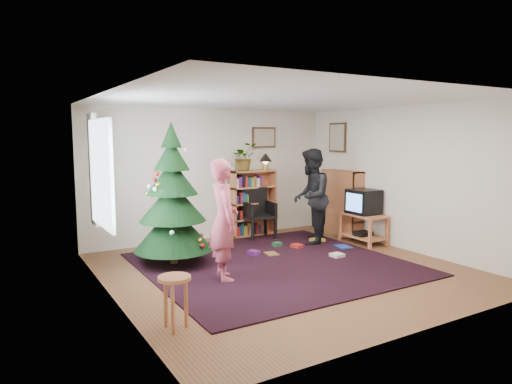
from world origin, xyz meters
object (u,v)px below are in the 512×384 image
picture_right (338,137)px  table_lamp (266,158)px  tv_stand (363,226)px  bookshelf_back (253,202)px  stool (175,288)px  armchair (257,211)px  person_standing (224,220)px  bookshelf_right (342,202)px  picture_back (264,137)px  christmas_tree (173,206)px  crt_tv (364,202)px  person_by_chair (311,197)px  potted_plant (244,157)px

picture_right → table_lamp: (-1.37, 0.59, -0.42)m
tv_stand → table_lamp: (-1.11, 1.65, 1.21)m
bookshelf_back → stool: (-2.97, -3.52, -0.23)m
armchair → tv_stand: bearing=-35.6°
person_standing → armchair: bearing=-28.8°
person_standing → bookshelf_right: bearing=-56.1°
armchair → stool: size_ratio=1.73×
bookshelf_right → armchair: 1.73m
picture_back → person_standing: 3.41m
bookshelf_back → table_lamp: table_lamp is taller
bookshelf_right → table_lamp: size_ratio=3.81×
christmas_tree → person_standing: size_ratio=1.31×
table_lamp → picture_back: bearing=73.2°
person_standing → bookshelf_back: bearing=-26.6°
picture_right → armchair: 2.26m
tv_stand → table_lamp: bearing=123.9°
armchair → table_lamp: table_lamp is taller
crt_tv → armchair: bearing=136.3°
person_standing → picture_back: bearing=-29.8°
stool → person_by_chair: bearing=33.5°
picture_back → tv_stand: 2.64m
bookshelf_back → crt_tv: 2.18m
crt_tv → table_lamp: (-1.11, 1.65, 0.75)m
bookshelf_right → person_by_chair: bearing=105.9°
picture_right → bookshelf_back: bearing=160.5°
christmas_tree → crt_tv: size_ratio=4.24×
person_by_chair → stool: bearing=-11.5°
person_by_chair → table_lamp: (-0.23, 1.21, 0.65)m
armchair → bookshelf_back: bearing=84.6°
bookshelf_right → table_lamp: table_lamp is taller
person_by_chair → picture_right: bearing=163.5°
bookshelf_right → person_standing: person_standing is taller
tv_stand → person_by_chair: 1.13m
picture_right → person_standing: 4.01m
armchair → crt_tv: bearing=-35.6°
bookshelf_right → christmas_tree: bearing=94.8°
picture_back → crt_tv: (1.07, -1.79, -1.17)m
picture_right → christmas_tree: picture_right is taller
picture_back → bookshelf_right: size_ratio=0.42×
stool → person_standing: size_ratio=0.34×
christmas_tree → tv_stand: (3.54, -0.43, -0.59)m
tv_stand → potted_plant: size_ratio=1.57×
crt_tv → stool: (-4.38, -1.86, -0.34)m
picture_back → tv_stand: size_ratio=0.64×
crt_tv → tv_stand: bearing=0.0°
person_by_chair → crt_tv: bearing=108.0°
tv_stand → bookshelf_right: bearing=80.7°
tv_stand → potted_plant: bearing=134.2°
christmas_tree → armchair: size_ratio=2.26×
person_by_chair → table_lamp: size_ratio=5.14×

